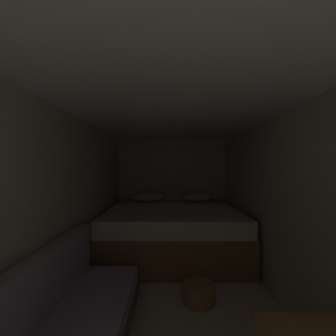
{
  "coord_description": "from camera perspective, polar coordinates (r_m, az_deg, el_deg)",
  "views": [
    {
      "loc": [
        -0.08,
        -0.6,
        1.42
      ],
      "look_at": [
        -0.09,
        2.4,
        1.4
      ],
      "focal_mm": 23.28,
      "sensor_mm": 36.0,
      "label": 1
    }
  ],
  "objects": [
    {
      "name": "ceiling_slab",
      "position": [
        2.25,
        2.26,
        15.59
      ],
      "size": [
        2.31,
        4.62,
        0.05
      ],
      "primitive_type": "cube",
      "color": "white",
      "rests_on": "wall_left"
    },
    {
      "name": "wall_right",
      "position": [
        2.52,
        29.39,
        -9.45
      ],
      "size": [
        0.05,
        4.62,
        1.98
      ],
      "primitive_type": "cube",
      "color": "beige",
      "rests_on": "ground"
    },
    {
      "name": "wicker_basket",
      "position": [
        2.65,
        8.27,
        -29.59
      ],
      "size": [
        0.34,
        0.34,
        0.19
      ],
      "color": "olive",
      "rests_on": "ground"
    },
    {
      "name": "wall_left",
      "position": [
        2.45,
        -25.75,
        -9.72
      ],
      "size": [
        0.05,
        4.62,
        1.98
      ],
      "primitive_type": "cube",
      "color": "beige",
      "rests_on": "ground"
    },
    {
      "name": "bed",
      "position": [
        3.7,
        1.47,
        -16.0
      ],
      "size": [
        2.09,
        1.78,
        0.92
      ],
      "color": "olive",
      "rests_on": "ground"
    },
    {
      "name": "ground_plane",
      "position": [
        2.59,
        2.25,
        -32.88
      ],
      "size": [
        6.62,
        6.62,
        0.0
      ],
      "primitive_type": "plane",
      "color": "beige"
    },
    {
      "name": "wall_back",
      "position": [
        4.52,
        1.21,
        -5.1
      ],
      "size": [
        2.31,
        0.05,
        1.98
      ],
      "primitive_type": "cube",
      "color": "beige",
      "rests_on": "ground"
    }
  ]
}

